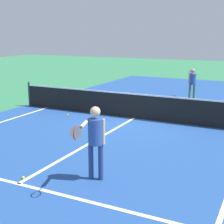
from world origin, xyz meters
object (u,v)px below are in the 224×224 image
at_px(player_near, 95,135).
at_px(tennis_ball_near_net, 68,115).
at_px(net, 134,106).
at_px(player_far, 192,80).
at_px(tennis_ball_mid_court, 23,178).

bearing_deg(player_near, tennis_ball_near_net, 129.61).
distance_m(net, tennis_ball_near_net, 2.64).
distance_m(net, player_near, 5.66).
relative_size(player_near, tennis_ball_near_net, 24.94).
distance_m(net, player_far, 4.98).
bearing_deg(player_far, tennis_ball_near_net, -121.73).
distance_m(player_far, tennis_ball_near_net, 6.73).
height_order(tennis_ball_near_net, tennis_ball_mid_court, same).
bearing_deg(player_far, net, -102.06).
xyz_separation_m(player_far, tennis_ball_near_net, (-3.51, -5.67, -0.89)).
height_order(net, tennis_ball_mid_court, net).
relative_size(net, tennis_ball_near_net, 154.20).
bearing_deg(player_far, player_near, -88.11).
distance_m(net, tennis_ball_mid_court, 6.17).
relative_size(player_far, tennis_ball_mid_court, 22.69).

